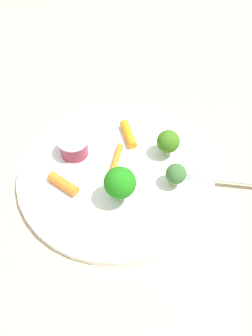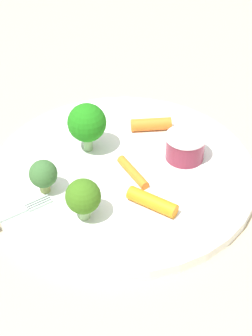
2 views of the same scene
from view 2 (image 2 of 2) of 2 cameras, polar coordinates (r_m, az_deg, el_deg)
The scene contains 9 objects.
ground_plane at distance 0.60m, azimuth -0.38°, elevation -0.82°, with size 2.40×2.40×0.00m, color tan.
plate at distance 0.60m, azimuth -0.38°, elevation -0.39°, with size 0.31×0.31×0.01m, color white.
sauce_cup at distance 0.60m, azimuth 6.67°, elevation 2.39°, with size 0.05×0.05×0.03m.
broccoli_floret_0 at distance 0.60m, azimuth -4.42°, elevation 5.05°, with size 0.05×0.05×0.06m.
broccoli_floret_1 at distance 0.55m, azimuth -9.28°, elevation -0.72°, with size 0.03×0.03×0.04m.
broccoli_floret_2 at distance 0.52m, azimuth -4.84°, elevation -3.27°, with size 0.04×0.04×0.05m.
carrot_stick_0 at distance 0.65m, azimuth 2.83°, elevation 4.93°, with size 0.02×0.02×0.05m, color orange.
carrot_stick_1 at distance 0.54m, azimuth 2.96°, elevation -3.80°, with size 0.02×0.02×0.06m, color orange.
carrot_stick_2 at distance 0.58m, azimuth 0.77°, elevation -0.47°, with size 0.01×0.01×0.06m, color orange.
Camera 2 is at (-0.43, 0.16, 0.39)m, focal length 54.22 mm.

